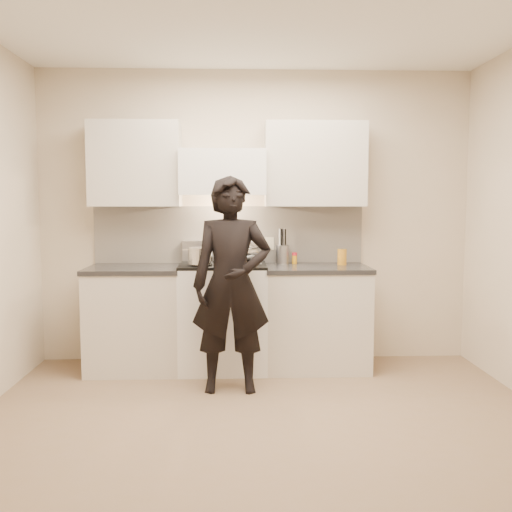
# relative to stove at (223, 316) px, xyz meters

# --- Properties ---
(ground_plane) EXTENTS (4.00, 4.00, 0.00)m
(ground_plane) POSITION_rel_stove_xyz_m (0.30, -1.42, -0.47)
(ground_plane) COLOR #7F6550
(room_shell) EXTENTS (4.04, 3.54, 2.70)m
(room_shell) POSITION_rel_stove_xyz_m (0.24, -1.05, 1.12)
(room_shell) COLOR beige
(room_shell) RESTS_ON ground
(stove) EXTENTS (0.76, 0.65, 0.96)m
(stove) POSITION_rel_stove_xyz_m (0.00, 0.00, 0.00)
(stove) COLOR white
(stove) RESTS_ON ground
(counter_right) EXTENTS (0.92, 0.67, 0.92)m
(counter_right) POSITION_rel_stove_xyz_m (0.83, 0.00, -0.01)
(counter_right) COLOR beige
(counter_right) RESTS_ON ground
(counter_left) EXTENTS (0.82, 0.67, 0.92)m
(counter_left) POSITION_rel_stove_xyz_m (-0.78, 0.00, -0.01)
(counter_left) COLOR beige
(counter_left) RESTS_ON ground
(wok) EXTENTS (0.35, 0.43, 0.28)m
(wok) POSITION_rel_stove_xyz_m (0.18, 0.10, 0.58)
(wok) COLOR silver
(wok) RESTS_ON stove
(stock_pot) EXTENTS (0.30, 0.22, 0.14)m
(stock_pot) POSITION_rel_stove_xyz_m (-0.19, -0.14, 0.55)
(stock_pot) COLOR silver
(stock_pot) RESTS_ON stove
(utensil_crock) EXTENTS (0.12, 0.12, 0.32)m
(utensil_crock) POSITION_rel_stove_xyz_m (0.54, 0.21, 0.54)
(utensil_crock) COLOR #9798A1
(utensil_crock) RESTS_ON counter_right
(spice_jar) EXTENTS (0.05, 0.05, 0.10)m
(spice_jar) POSITION_rel_stove_xyz_m (0.66, 0.20, 0.50)
(spice_jar) COLOR orange
(spice_jar) RESTS_ON counter_right
(oil_glass) EXTENTS (0.08, 0.08, 0.15)m
(oil_glass) POSITION_rel_stove_xyz_m (1.08, 0.08, 0.52)
(oil_glass) COLOR #C4811E
(oil_glass) RESTS_ON counter_right
(person) EXTENTS (0.62, 0.41, 1.69)m
(person) POSITION_rel_stove_xyz_m (0.08, -0.61, 0.37)
(person) COLOR black
(person) RESTS_ON ground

